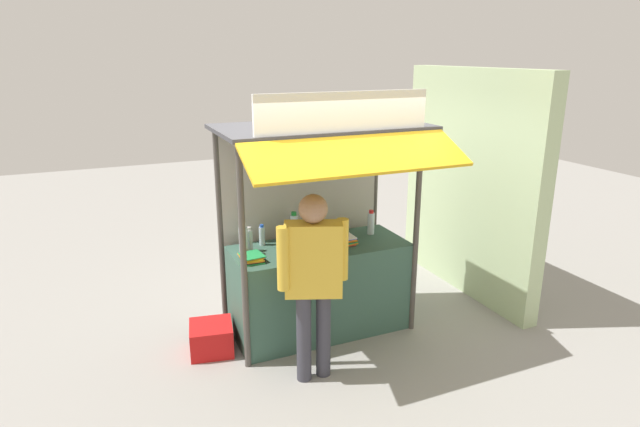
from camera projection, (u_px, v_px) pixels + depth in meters
ground_plane at (320, 328)px, 5.81m from camera, size 20.00×20.00×0.00m
stall_counter at (320, 288)px, 5.67m from camera, size 1.84×0.77×0.97m
stall_structure at (316, 187)px, 5.45m from camera, size 2.04×1.62×2.57m
water_bottle_back_left at (262, 236)px, 5.52m from camera, size 0.06×0.06×0.22m
water_bottle_front_left at (243, 240)px, 5.25m from camera, size 0.09×0.09×0.32m
water_bottle_mid_right at (294, 227)px, 5.67m from camera, size 0.09×0.09×0.31m
water_bottle_mid_left at (371, 223)px, 5.85m from camera, size 0.08×0.08×0.27m
water_bottle_far_right at (249, 240)px, 5.34m from camera, size 0.07×0.07×0.26m
magazine_stack_far_left at (252, 258)px, 5.11m from camera, size 0.24×0.25×0.07m
magazine_stack_rear_center at (345, 239)px, 5.59m from camera, size 0.21×0.27×0.09m
magazine_stack_right at (301, 254)px, 5.20m from camera, size 0.26×0.25×0.07m
banana_bunch_inner_right at (383, 159)px, 4.99m from camera, size 0.11×0.10×0.23m
banana_bunch_rightmost at (358, 165)px, 4.90m from camera, size 0.09×0.09×0.26m
vendor_person at (313, 271)px, 4.65m from camera, size 0.67×0.38×1.76m
plastic_crate at (211, 338)px, 5.33m from camera, size 0.49×0.49×0.29m
neighbour_wall at (469, 183)px, 6.48m from camera, size 0.20×2.40×2.73m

